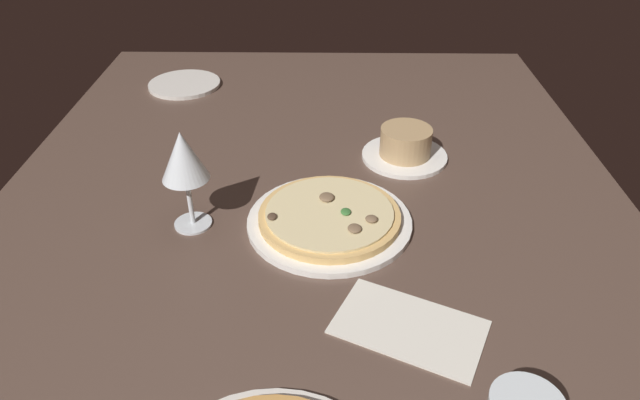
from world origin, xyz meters
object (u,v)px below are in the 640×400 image
at_px(pizza_main, 330,218).
at_px(wine_glass_far, 183,159).
at_px(side_plate, 185,84).
at_px(ramekin_on_saucer, 405,146).
at_px(paper_menu, 409,327).

bearing_deg(pizza_main, wine_glass_far, -89.10).
bearing_deg(side_plate, ramekin_on_saucer, 55.37).
bearing_deg(pizza_main, ramekin_on_saucer, 146.57).
relative_size(wine_glass_far, paper_menu, 0.89).
distance_m(pizza_main, wine_glass_far, 0.25).
distance_m(ramekin_on_saucer, wine_glass_far, 0.44).
distance_m(side_plate, paper_menu, 0.91).
height_order(wine_glass_far, paper_menu, wine_glass_far).
xyz_separation_m(pizza_main, paper_menu, (0.22, 0.10, -0.01)).
bearing_deg(ramekin_on_saucer, wine_glass_far, -58.69).
distance_m(pizza_main, side_plate, 0.66).
height_order(pizza_main, side_plate, pizza_main).
height_order(pizza_main, paper_menu, pizza_main).
relative_size(ramekin_on_saucer, side_plate, 0.95).
xyz_separation_m(ramekin_on_saucer, side_plate, (-0.34, -0.50, -0.02)).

